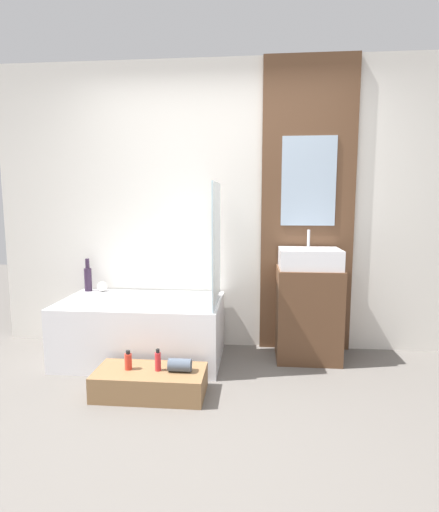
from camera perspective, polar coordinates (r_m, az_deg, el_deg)
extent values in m
plane|color=#605B56|center=(2.51, -3.05, -24.79)|extent=(12.00, 12.00, 0.00)
cube|color=silver|center=(3.69, 0.31, 6.96)|extent=(4.20, 0.06, 2.60)
cube|color=brown|center=(3.65, 12.46, 6.77)|extent=(0.82, 0.03, 2.60)
cube|color=#9EB2C6|center=(3.64, 12.61, 10.38)|extent=(0.47, 0.01, 0.78)
cube|color=white|center=(3.55, -11.01, -10.29)|extent=(1.35, 0.77, 0.52)
cube|color=silver|center=(3.48, -11.11, -6.27)|extent=(1.06, 0.54, 0.01)
cube|color=silver|center=(3.21, -0.49, 1.69)|extent=(0.01, 0.61, 0.98)
cube|color=olive|center=(2.98, -9.86, -17.35)|extent=(0.77, 0.37, 0.18)
cube|color=brown|center=(3.55, 12.52, -8.05)|extent=(0.53, 0.43, 0.79)
cube|color=white|center=(3.45, 12.75, -0.36)|extent=(0.51, 0.38, 0.17)
cylinder|color=silver|center=(3.54, 12.61, 2.46)|extent=(0.02, 0.02, 0.15)
cylinder|color=#2D1E33|center=(3.93, -18.27, -3.23)|extent=(0.07, 0.07, 0.21)
cylinder|color=#2D1E33|center=(3.91, -18.36, -1.02)|extent=(0.04, 0.04, 0.09)
sphere|color=silver|center=(3.88, -16.40, -4.22)|extent=(0.09, 0.09, 0.09)
cylinder|color=red|center=(2.97, -12.90, -14.50)|extent=(0.05, 0.05, 0.11)
cylinder|color=black|center=(2.94, -12.94, -13.26)|extent=(0.03, 0.03, 0.02)
cylinder|color=red|center=(2.91, -8.79, -14.69)|extent=(0.04, 0.04, 0.13)
cylinder|color=black|center=(2.88, -8.82, -13.26)|extent=(0.03, 0.03, 0.03)
cylinder|color=#4C5666|center=(2.88, -5.69, -15.24)|extent=(0.16, 0.09, 0.09)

